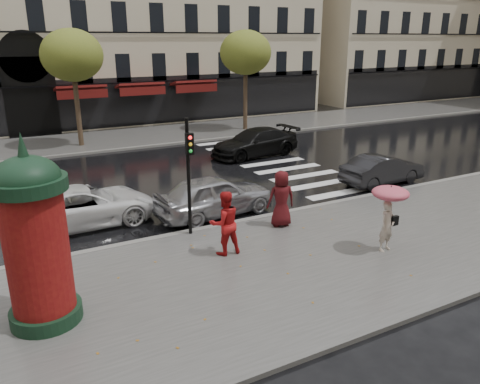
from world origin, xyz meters
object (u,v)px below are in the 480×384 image
car_black (255,142)px  woman_red (225,223)px  traffic_light (189,166)px  car_darkgrey (382,169)px  car_white (83,206)px  woman_umbrella (389,208)px  man_burgundy (281,199)px  morris_column (35,236)px  car_silver (214,195)px

car_black → woman_red: bearing=-40.4°
traffic_light → car_darkgrey: size_ratio=0.95×
car_white → woman_umbrella: bearing=-133.3°
car_white → woman_red: bearing=-147.0°
woman_umbrella → car_black: 12.72m
car_white → car_black: car_black is taller
man_burgundy → morris_column: bearing=29.3°
car_silver → traffic_light: bearing=128.5°
car_darkgrey → car_black: bearing=15.6°
woman_red → man_burgundy: (2.60, 1.05, -0.00)m
woman_umbrella → morris_column: bearing=174.6°
man_burgundy → car_white: bearing=-18.0°
traffic_light → car_black: bearing=49.7°
man_burgundy → traffic_light: size_ratio=0.51×
traffic_light → car_silver: size_ratio=0.85×
woman_umbrella → woman_red: 4.75m
car_silver → car_white: 4.50m
car_black → car_silver: bearing=-45.5°
woman_red → man_burgundy: size_ratio=1.00×
woman_red → traffic_light: 2.23m
morris_column → car_darkgrey: (14.30, 4.41, -1.50)m
woman_umbrella → woman_red: bearing=154.4°
traffic_light → car_white: bearing=135.8°
man_burgundy → car_darkgrey: 7.06m
morris_column → man_burgundy: bearing=16.3°
man_burgundy → car_black: (4.36, 9.32, -0.33)m
morris_column → car_black: morris_column is taller
morris_column → traffic_light: size_ratio=1.14×
woman_red → car_black: size_ratio=0.38×
man_burgundy → car_darkgrey: size_ratio=0.48×
woman_red → man_burgundy: woman_red is taller
man_burgundy → car_white: 6.69m
woman_red → car_white: size_ratio=0.39×
woman_umbrella → traffic_light: size_ratio=0.55×
morris_column → car_darkgrey: morris_column is taller
traffic_light → car_darkgrey: bearing=8.7°
woman_umbrella → morris_column: 9.35m
traffic_light → car_silver: bearing=44.0°
traffic_light → car_silver: traffic_light is taller
woman_red → morris_column: size_ratio=0.45×
woman_umbrella → car_white: size_ratio=0.41×
woman_umbrella → car_black: bearing=77.8°
woman_umbrella → morris_column: size_ratio=0.48×
woman_red → woman_umbrella: bearing=157.1°
car_darkgrey → car_white: 12.48m
woman_red → traffic_light: bearing=-76.9°
woman_red → man_burgundy: bearing=-155.4°
traffic_light → car_black: traffic_light is taller
man_burgundy → car_white: size_ratio=0.38×
car_silver → car_darkgrey: 8.10m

